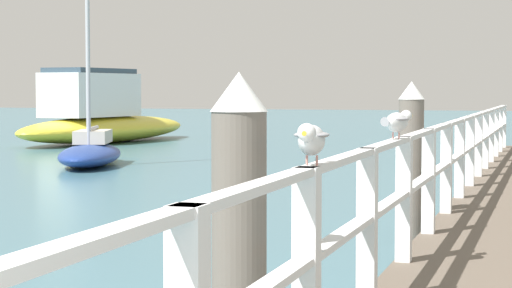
# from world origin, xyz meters

# --- Properties ---
(pier_railing) EXTENTS (0.12, 22.22, 1.01)m
(pier_railing) POSITION_xyz_m (-1.08, 11.85, 1.00)
(pier_railing) COLOR white
(pier_railing) RESTS_ON pier_deck
(dock_piling_near) EXTENTS (0.29, 0.29, 1.85)m
(dock_piling_near) POSITION_xyz_m (-1.46, 4.07, 0.93)
(dock_piling_near) COLOR #6B6056
(dock_piling_near) RESTS_ON ground_plane
(dock_piling_far) EXTENTS (0.29, 0.29, 1.85)m
(dock_piling_far) POSITION_xyz_m (-1.46, 10.18, 0.93)
(dock_piling_far) COLOR #6B6056
(dock_piling_far) RESTS_ON ground_plane
(seagull_foreground) EXTENTS (0.20, 0.48, 0.21)m
(seagull_foreground) POSITION_xyz_m (-1.08, 4.05, 1.52)
(seagull_foreground) COLOR white
(seagull_foreground) RESTS_ON pier_railing
(seagull_background) EXTENTS (0.23, 0.47, 0.21)m
(seagull_background) POSITION_xyz_m (-1.08, 6.72, 1.52)
(seagull_background) COLOR white
(seagull_background) RESTS_ON pier_railing
(boat_0) EXTENTS (2.54, 4.21, 5.39)m
(boat_0) POSITION_xyz_m (-10.10, 19.32, 0.34)
(boat_0) COLOR navy
(boat_0) RESTS_ON ground_plane
(boat_3) EXTENTS (3.78, 9.02, 2.43)m
(boat_3) POSITION_xyz_m (-14.16, 28.06, 0.81)
(boat_3) COLOR gold
(boat_3) RESTS_ON ground_plane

